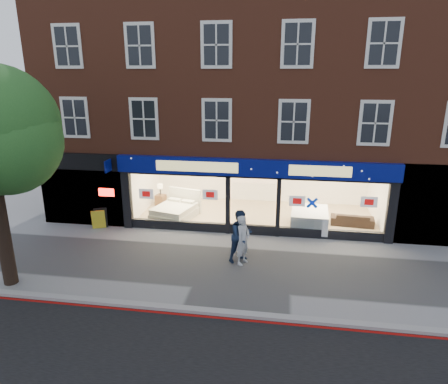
% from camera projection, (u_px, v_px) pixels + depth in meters
% --- Properties ---
extents(ground, '(120.00, 120.00, 0.00)m').
position_uv_depth(ground, '(245.00, 268.00, 14.12)').
color(ground, gray).
rests_on(ground, ground).
extents(kerb_line, '(60.00, 0.10, 0.01)m').
position_uv_depth(kerb_line, '(234.00, 319.00, 11.19)').
color(kerb_line, '#8C0A07').
rests_on(kerb_line, ground).
extents(kerb_stone, '(60.00, 0.25, 0.12)m').
position_uv_depth(kerb_stone, '(235.00, 314.00, 11.36)').
color(kerb_stone, gray).
rests_on(kerb_stone, ground).
extents(showroom_floor, '(11.00, 4.50, 0.10)m').
position_uv_depth(showroom_floor, '(256.00, 215.00, 19.07)').
color(showroom_floor, tan).
rests_on(showroom_floor, ground).
extents(building, '(19.00, 8.26, 10.30)m').
position_uv_depth(building, '(262.00, 71.00, 18.72)').
color(building, brown).
rests_on(building, ground).
extents(display_bed, '(2.15, 2.41, 1.15)m').
position_uv_depth(display_bed, '(176.00, 210.00, 18.63)').
color(display_bed, beige).
rests_on(display_bed, showroom_floor).
extents(bedside_table, '(0.54, 0.54, 0.55)m').
position_uv_depth(bedside_table, '(161.00, 200.00, 20.27)').
color(bedside_table, brown).
rests_on(bedside_table, showroom_floor).
extents(mattress_stack, '(1.66, 2.05, 0.77)m').
position_uv_depth(mattress_stack, '(309.00, 219.00, 17.41)').
color(mattress_stack, silver).
rests_on(mattress_stack, showroom_floor).
extents(sofa, '(1.91, 0.90, 0.54)m').
position_uv_depth(sofa, '(352.00, 219.00, 17.68)').
color(sofa, black).
rests_on(sofa, showroom_floor).
extents(a_board, '(0.68, 0.57, 0.89)m').
position_uv_depth(a_board, '(100.00, 219.00, 17.52)').
color(a_board, gold).
rests_on(a_board, ground).
extents(pedestrian_grey, '(0.68, 0.79, 1.83)m').
position_uv_depth(pedestrian_grey, '(243.00, 240.00, 14.19)').
color(pedestrian_grey, '#B8BBC0').
rests_on(pedestrian_grey, ground).
extents(pedestrian_blue, '(1.19, 1.19, 1.95)m').
position_uv_depth(pedestrian_blue, '(241.00, 236.00, 14.38)').
color(pedestrian_blue, '#162440').
rests_on(pedestrian_blue, ground).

